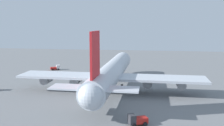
% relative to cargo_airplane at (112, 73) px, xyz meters
% --- Properties ---
extents(ground_plane, '(257.42, 257.42, 0.00)m').
position_rel_cargo_airplane_xyz_m(ground_plane, '(0.16, 0.00, -5.94)').
color(ground_plane, slate).
extents(cargo_airplane, '(64.35, 59.30, 20.15)m').
position_rel_cargo_airplane_xyz_m(cargo_airplane, '(0.00, 0.00, 0.00)').
color(cargo_airplane, silver).
rests_on(cargo_airplane, ground_plane).
extents(fuel_truck, '(3.73, 4.58, 2.53)m').
position_rel_cargo_airplane_xyz_m(fuel_truck, '(-28.68, -10.15, -4.72)').
color(fuel_truck, '#333338').
rests_on(fuel_truck, ground_plane).
extents(maintenance_van, '(3.95, 4.88, 2.26)m').
position_rel_cargo_airplane_xyz_m(maintenance_van, '(33.10, 32.33, -4.87)').
color(maintenance_van, silver).
rests_on(maintenance_van, ground_plane).
extents(baggage_tug, '(4.30, 3.79, 2.00)m').
position_rel_cargo_airplane_xyz_m(baggage_tug, '(19.06, 38.07, -4.97)').
color(baggage_tug, silver).
rests_on(baggage_tug, ground_plane).
extents(safety_cone_nose, '(0.47, 0.47, 0.67)m').
position_rel_cargo_airplane_xyz_m(safety_cone_nose, '(29.12, -0.22, -5.60)').
color(safety_cone_nose, orange).
rests_on(safety_cone_nose, ground_plane).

